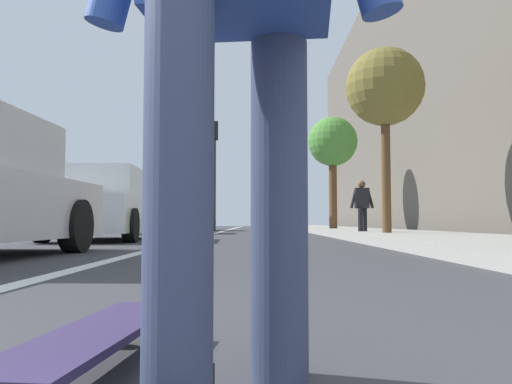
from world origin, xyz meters
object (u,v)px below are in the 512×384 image
at_px(parked_car_mid, 104,206).
at_px(street_tree_mid, 385,89).
at_px(parked_car_far, 166,213).
at_px(pedestrian_distant, 362,204).
at_px(parked_car_end, 190,215).
at_px(traffic_light, 215,156).
at_px(street_tree_far, 333,143).
at_px(skateboard, 98,338).

relative_size(parked_car_mid, street_tree_mid, 0.95).
distance_m(parked_car_far, street_tree_mid, 8.75).
bearing_deg(pedestrian_distant, parked_car_end, 32.30).
bearing_deg(traffic_light, parked_car_mid, 172.88).
height_order(parked_car_mid, parked_car_end, parked_car_end).
xyz_separation_m(parked_car_mid, street_tree_far, (9.79, -6.25, 2.85)).
bearing_deg(skateboard, traffic_light, 4.05).
xyz_separation_m(parked_car_mid, pedestrian_distant, (3.16, -6.05, 0.15)).
xyz_separation_m(parked_car_far, street_tree_far, (2.99, -6.17, 2.86)).
xyz_separation_m(skateboard, parked_car_far, (16.25, 2.75, 0.60)).
xyz_separation_m(traffic_light, street_tree_far, (-1.27, -4.87, 0.34)).
height_order(skateboard, street_tree_far, street_tree_far).
distance_m(skateboard, street_tree_mid, 11.80).
bearing_deg(traffic_light, street_tree_mid, -153.48).
height_order(traffic_light, pedestrian_distant, traffic_light).
bearing_deg(parked_car_far, skateboard, -170.38).
relative_size(skateboard, parked_car_end, 0.20).
xyz_separation_m(parked_car_far, parked_car_end, (5.71, -0.06, 0.03)).
relative_size(skateboard, parked_car_far, 0.19).
distance_m(parked_car_mid, parked_car_end, 12.51).
distance_m(parked_car_mid, street_tree_mid, 6.99).
height_order(skateboard, parked_car_end, parked_car_end).
height_order(parked_car_mid, street_tree_mid, street_tree_mid).
distance_m(parked_car_end, traffic_light, 3.14).
bearing_deg(traffic_light, parked_car_end, 40.51).
height_order(street_tree_far, pedestrian_distant, street_tree_far).
distance_m(parked_car_mid, parked_car_far, 6.80).
bearing_deg(parked_car_end, traffic_light, -139.49).
distance_m(parked_car_end, street_tree_far, 7.26).
distance_m(skateboard, parked_car_end, 22.13).
bearing_deg(skateboard, parked_car_end, 6.99).
xyz_separation_m(parked_car_end, street_tree_mid, (-11.21, -6.11, 2.83)).
height_order(skateboard, street_tree_mid, street_tree_mid).
distance_m(skateboard, pedestrian_distant, 13.04).
height_order(parked_car_end, pedestrian_distant, pedestrian_distant).
height_order(parked_car_mid, traffic_light, traffic_light).
distance_m(parked_car_mid, street_tree_far, 11.96).
bearing_deg(parked_car_mid, parked_car_far, -0.66).
distance_m(street_tree_far, pedestrian_distant, 7.16).
bearing_deg(street_tree_far, pedestrian_distant, 178.31).
height_order(parked_car_far, parked_car_end, parked_car_end).
relative_size(traffic_light, street_tree_mid, 1.04).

